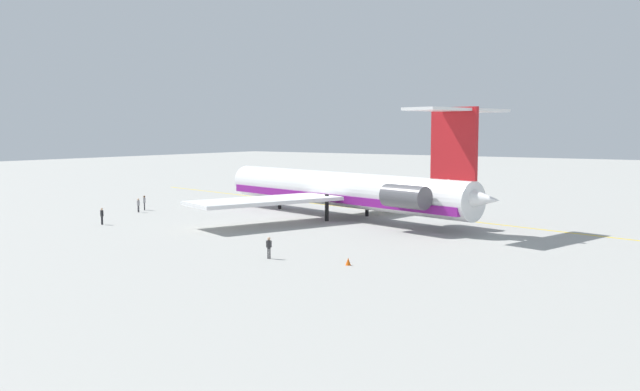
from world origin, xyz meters
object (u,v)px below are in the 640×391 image
ground_crew_near_nose (144,201)px  safety_cone_nose (348,261)px  ground_crew_portside (269,245)px  ground_crew_near_tail (102,214)px  main_jetliner (347,189)px  ground_crew_starboard (138,203)px

ground_crew_near_nose → safety_cone_nose: 41.45m
safety_cone_nose → ground_crew_portside: bearing=11.8°
ground_crew_near_tail → ground_crew_portside: size_ratio=1.06×
main_jetliner → ground_crew_near_nose: main_jetliner is taller
ground_crew_near_tail → ground_crew_portside: ground_crew_near_tail is taller
safety_cone_nose → main_jetliner: bearing=-57.7°
ground_crew_starboard → safety_cone_nose: bearing=62.7°
main_jetliner → ground_crew_near_nose: size_ratio=22.40×
ground_crew_portside → safety_cone_nose: (-6.36, -1.32, -0.79)m
ground_crew_near_nose → ground_crew_portside: ground_crew_near_nose is taller
ground_crew_near_nose → ground_crew_portside: bearing=93.8°
main_jetliner → ground_crew_starboard: bearing=35.6°
ground_crew_portside → main_jetliner: bearing=-21.8°
ground_crew_portside → ground_crew_starboard: (31.41, -14.08, 0.00)m
ground_crew_portside → safety_cone_nose: size_ratio=3.05×
ground_crew_near_nose → ground_crew_starboard: ground_crew_near_nose is taller
ground_crew_near_nose → ground_crew_portside: (-32.43, 15.90, -0.09)m
ground_crew_near_tail → ground_crew_near_nose: bearing=24.8°
ground_crew_portside → safety_cone_nose: ground_crew_portside is taller
ground_crew_starboard → ground_crew_portside: bearing=57.2°
ground_crew_portside → ground_crew_starboard: 34.42m
main_jetliner → ground_crew_portside: bearing=122.2°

